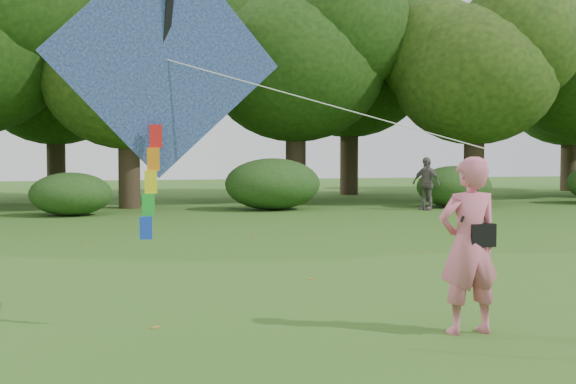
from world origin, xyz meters
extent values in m
plane|color=#265114|center=(0.00, 0.00, 0.00)|extent=(100.00, 100.00, 0.00)
imported|color=#D86580|center=(0.88, -0.28, 1.00)|extent=(0.73, 0.48, 1.99)
imported|color=#695F5E|center=(8.34, 16.36, 0.96)|extent=(0.99, 1.20, 1.92)
cube|color=black|center=(1.00, -0.31, 1.11)|extent=(0.30, 0.20, 0.26)
cylinder|color=black|center=(0.88, -0.32, 1.50)|extent=(0.33, 0.14, 0.47)
cube|color=#23489A|center=(-2.39, 0.72, 3.09)|extent=(2.72, 0.52, 2.70)
cube|color=black|center=(-2.39, 0.75, 3.09)|extent=(0.29, 0.68, 2.44)
cylinder|color=white|center=(-0.63, 0.20, 2.57)|extent=(3.53, 1.07, 1.04)
cube|color=red|center=(-2.49, 0.74, 2.22)|extent=(0.14, 0.06, 0.26)
cube|color=orange|center=(-2.52, 0.74, 1.96)|extent=(0.14, 0.06, 0.26)
cube|color=yellow|center=(-2.55, 0.74, 1.70)|extent=(0.14, 0.06, 0.26)
cube|color=green|center=(-2.58, 0.74, 1.44)|extent=(0.14, 0.06, 0.26)
cube|color=blue|center=(-2.61, 0.74, 1.18)|extent=(0.14, 0.06, 0.26)
cylinder|color=#3A2D1E|center=(-2.00, 20.00, 1.57)|extent=(0.80, 0.80, 3.15)
ellipsoid|color=#1E3F11|center=(-2.00, 20.00, 4.91)|extent=(6.40, 6.40, 5.44)
cylinder|color=#3A2D1E|center=(5.00, 22.00, 1.84)|extent=(0.86, 0.86, 3.67)
ellipsoid|color=#1E3F11|center=(5.00, 22.00, 5.76)|extent=(7.60, 7.60, 6.46)
cylinder|color=#3A2D1E|center=(12.00, 19.50, 1.72)|extent=(0.83, 0.83, 3.43)
ellipsoid|color=#1E3F11|center=(12.00, 19.50, 5.30)|extent=(6.80, 6.80, 5.78)
cylinder|color=#3A2D1E|center=(-5.00, 27.50, 1.75)|extent=(0.84, 0.84, 3.50)
ellipsoid|color=#1E3F11|center=(-5.00, 27.50, 5.43)|extent=(7.00, 7.00, 5.95)
cylinder|color=#3A2D1E|center=(9.00, 26.50, 2.01)|extent=(0.90, 0.90, 4.02)
ellipsoid|color=#1E3F11|center=(9.00, 26.50, 6.17)|extent=(7.80, 7.80, 6.63)
cylinder|color=#3A2D1E|center=(22.00, 27.00, 1.78)|extent=(0.85, 0.85, 3.57)
ellipsoid|color=#1E3F11|center=(22.00, 27.00, 5.55)|extent=(7.20, 7.20, 6.12)
ellipsoid|color=#264919|center=(-4.00, 17.10, 0.71)|extent=(2.66, 2.09, 1.42)
ellipsoid|color=#264919|center=(3.00, 17.90, 0.94)|extent=(3.50, 2.75, 1.88)
ellipsoid|color=#264919|center=(10.00, 17.40, 0.79)|extent=(2.94, 2.31, 1.58)
cube|color=olive|center=(0.18, 3.55, 0.00)|extent=(0.14, 0.14, 0.01)
cube|color=olive|center=(1.78, 8.72, 0.00)|extent=(0.11, 0.14, 0.01)
cube|color=olive|center=(-3.40, 9.00, 0.00)|extent=(0.14, 0.13, 0.01)
cube|color=olive|center=(4.99, 11.84, 0.00)|extent=(0.10, 0.13, 0.01)
cube|color=olive|center=(3.33, 8.72, 0.00)|extent=(0.14, 0.14, 0.01)
cube|color=olive|center=(3.32, 5.93, 0.00)|extent=(0.12, 0.14, 0.01)
cube|color=olive|center=(-2.50, 0.88, 0.00)|extent=(0.14, 0.14, 0.01)
cube|color=olive|center=(0.48, 9.49, 0.00)|extent=(0.14, 0.14, 0.01)
camera|label=1|loc=(-3.12, -7.53, 2.02)|focal=45.00mm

